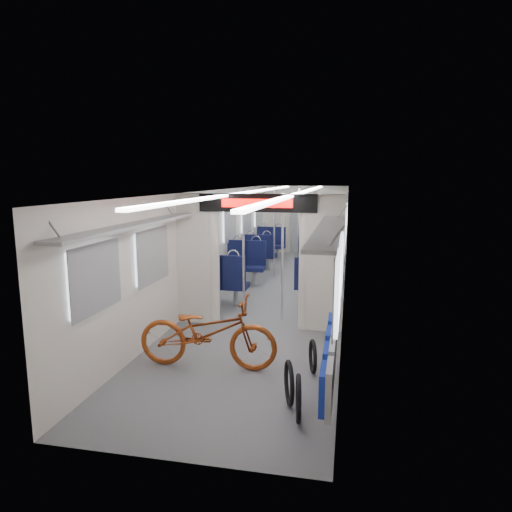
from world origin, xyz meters
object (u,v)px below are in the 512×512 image
at_px(bike_hoop_b, 289,385).
at_px(stanchion_far_left, 274,234).
at_px(seat_bay_far_right, 327,250).
at_px(stanchion_far_right, 298,234).
at_px(flip_bench, 330,356).
at_px(seat_bay_far_left, 265,246).
at_px(seat_bay_near_left, 236,268).
at_px(stanchion_near_right, 282,258).
at_px(stanchion_near_left, 244,257).
at_px(seat_bay_near_right, 321,271).
at_px(bicycle, 208,332).
at_px(bike_hoop_a, 298,401).
at_px(bike_hoop_c, 313,358).

relative_size(bike_hoop_b, stanchion_far_left, 0.23).
height_order(seat_bay_far_right, stanchion_far_right, stanchion_far_right).
height_order(flip_bench, seat_bay_far_left, seat_bay_far_left).
xyz_separation_m(seat_bay_far_right, stanchion_far_left, (-1.30, -1.34, 0.60)).
bearing_deg(flip_bench, seat_bay_near_left, 115.81).
bearing_deg(seat_bay_far_left, seat_bay_far_right, -14.11).
bearing_deg(stanchion_far_left, stanchion_near_right, -78.38).
bearing_deg(seat_bay_far_right, stanchion_near_left, -104.68).
bearing_deg(stanchion_near_left, stanchion_near_right, 3.88).
relative_size(seat_bay_near_right, seat_bay_far_right, 1.02).
bearing_deg(bike_hoop_b, flip_bench, 12.29).
bearing_deg(bicycle, stanchion_far_left, -2.06).
bearing_deg(bike_hoop_a, seat_bay_near_right, 91.20).
bearing_deg(seat_bay_near_left, stanchion_near_left, -71.29).
xyz_separation_m(flip_bench, stanchion_near_left, (-1.70, 3.00, 0.57)).
height_order(stanchion_near_left, stanchion_near_right, same).
relative_size(seat_bay_far_right, stanchion_near_left, 0.91).
xyz_separation_m(flip_bench, bike_hoop_c, (-0.25, 0.82, -0.38)).
xyz_separation_m(bike_hoop_b, stanchion_far_right, (-0.64, 6.59, 0.91)).
bearing_deg(bike_hoop_a, stanchion_far_right, 96.45).
distance_m(bike_hoop_b, seat_bay_near_right, 5.06).
height_order(seat_bay_near_left, seat_bay_far_left, seat_bay_near_left).
xyz_separation_m(bike_hoop_c, seat_bay_far_left, (-2.03, 7.55, 0.35)).
bearing_deg(bike_hoop_a, seat_bay_near_left, 110.96).
bearing_deg(stanchion_far_left, flip_bench, -75.31).
relative_size(bike_hoop_b, seat_bay_far_left, 0.24).
distance_m(bike_hoop_c, seat_bay_near_left, 4.42).
xyz_separation_m(bicycle, seat_bay_near_left, (-0.61, 4.01, 0.07)).
relative_size(bike_hoop_a, bike_hoop_c, 1.14).
bearing_deg(bike_hoop_c, stanchion_far_right, 98.38).
bearing_deg(seat_bay_near_right, bike_hoop_b, -90.36).
distance_m(flip_bench, bike_hoop_b, 0.57).
bearing_deg(seat_bay_far_right, bike_hoop_c, -88.67).
relative_size(flip_bench, stanchion_far_left, 0.91).
xyz_separation_m(flip_bench, stanchion_far_right, (-1.09, 6.49, 0.57)).
xyz_separation_m(bike_hoop_a, seat_bay_far_left, (-1.98, 8.81, 0.32)).
relative_size(seat_bay_far_right, stanchion_far_right, 0.91).
relative_size(flip_bench, seat_bay_far_right, 1.00).
bearing_deg(bike_hoop_b, bike_hoop_a, -67.28).
height_order(stanchion_near_left, stanchion_far_right, same).
xyz_separation_m(seat_bay_far_left, seat_bay_far_right, (1.87, -0.47, -0.01)).
bearing_deg(bike_hoop_c, stanchion_near_right, 108.46).
height_order(bicycle, stanchion_far_left, stanchion_far_left).
distance_m(seat_bay_near_right, seat_bay_far_left, 3.89).
height_order(stanchion_far_left, stanchion_far_right, same).
bearing_deg(stanchion_far_right, bike_hoop_c, -81.62).
height_order(seat_bay_far_left, seat_bay_far_right, seat_bay_far_left).
xyz_separation_m(bike_hoop_b, stanchion_near_left, (-1.25, 3.10, 0.91)).
bearing_deg(seat_bay_near_right, bike_hoop_c, -87.73).
distance_m(bike_hoop_b, stanchion_near_right, 3.32).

